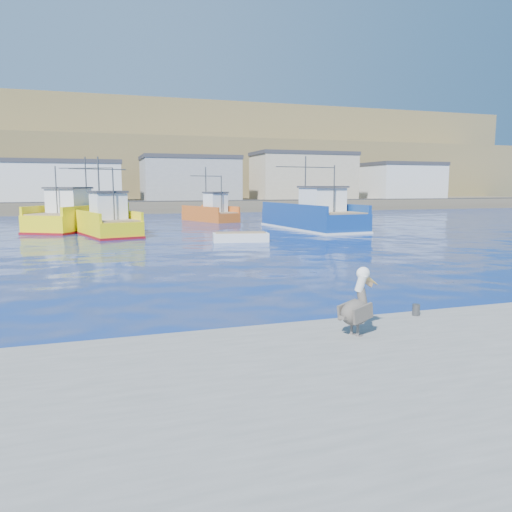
{
  "coord_description": "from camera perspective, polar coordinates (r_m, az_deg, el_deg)",
  "views": [
    {
      "loc": [
        -4.94,
        -14.26,
        3.88
      ],
      "look_at": [
        0.45,
        2.41,
        1.41
      ],
      "focal_mm": 35.0,
      "sensor_mm": 36.0,
      "label": 1
    }
  ],
  "objects": [
    {
      "name": "ground",
      "position": [
        15.58,
        1.15,
        -6.41
      ],
      "size": [
        260.0,
        260.0,
        0.0
      ],
      "primitive_type": "plane",
      "color": "navy",
      "rests_on": "ground"
    },
    {
      "name": "pelican",
      "position": [
        11.61,
        11.51,
        -5.67
      ],
      "size": [
        1.24,
        0.77,
        1.56
      ],
      "color": "#595451",
      "rests_on": "dock"
    },
    {
      "name": "far_shore",
      "position": [
        123.67,
        -15.87,
        10.06
      ],
      "size": [
        200.0,
        81.0,
        24.0
      ],
      "color": "brown",
      "rests_on": "ground"
    },
    {
      "name": "skiff_mid",
      "position": [
        34.92,
        -1.77,
        2.06
      ],
      "size": [
        4.02,
        1.99,
        0.84
      ],
      "color": "silver",
      "rests_on": "ground"
    },
    {
      "name": "skiff_far",
      "position": [
        59.64,
        10.91,
        4.38
      ],
      "size": [
        3.56,
        3.66,
        0.82
      ],
      "color": "silver",
      "rests_on": "ground"
    },
    {
      "name": "trawler_blue",
      "position": [
        45.69,
        6.54,
        4.48
      ],
      "size": [
        6.05,
        13.0,
        6.69
      ],
      "color": "navy",
      "rests_on": "ground"
    },
    {
      "name": "dock_bollards",
      "position": [
        12.61,
        8.86,
        -6.92
      ],
      "size": [
        36.2,
        0.2,
        0.3
      ],
      "color": "#4C4C4C",
      "rests_on": "dock"
    },
    {
      "name": "boat_orange",
      "position": [
        55.69,
        -5.13,
        5.0
      ],
      "size": [
        5.34,
        8.1,
        5.99
      ],
      "color": "#C8571B",
      "rests_on": "ground"
    },
    {
      "name": "trawler_yellow_a",
      "position": [
        47.95,
        -19.57,
        4.19
      ],
      "size": [
        9.4,
        12.33,
        6.6
      ],
      "color": "yellow",
      "rests_on": "ground"
    },
    {
      "name": "trawler_yellow_b",
      "position": [
        41.81,
        -16.9,
        3.65
      ],
      "size": [
        5.75,
        10.25,
        6.31
      ],
      "color": "yellow",
      "rests_on": "ground"
    },
    {
      "name": "dock",
      "position": [
        8.08,
        23.85,
        -19.4
      ],
      "size": [
        70.0,
        12.0,
        0.5
      ],
      "primitive_type": "cube",
      "color": "slate",
      "rests_on": "ground"
    }
  ]
}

